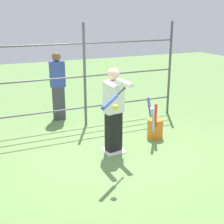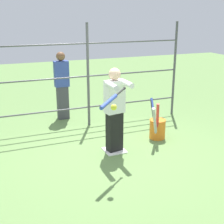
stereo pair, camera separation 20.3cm
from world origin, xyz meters
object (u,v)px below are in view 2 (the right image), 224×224
(bat_bucket, at_px, (157,127))
(batter, at_px, (115,108))
(baseball_bat_swinging, at_px, (111,100))
(softball_in_flight, at_px, (114,107))
(bystander_behind_fence, at_px, (62,85))

(bat_bucket, bearing_deg, batter, 14.40)
(baseball_bat_swinging, height_order, bat_bucket, baseball_bat_swinging)
(softball_in_flight, relative_size, bystander_behind_fence, 0.06)
(batter, height_order, baseball_bat_swinging, batter)
(softball_in_flight, distance_m, bat_bucket, 2.21)
(baseball_bat_swinging, distance_m, bystander_behind_fence, 3.09)
(baseball_bat_swinging, bearing_deg, bat_bucket, -145.27)
(bat_bucket, bearing_deg, softball_in_flight, 39.59)
(softball_in_flight, height_order, bat_bucket, softball_in_flight)
(baseball_bat_swinging, xyz_separation_m, bystander_behind_fence, (0.08, -3.07, -0.40))
(batter, relative_size, baseball_bat_swinging, 2.46)
(bystander_behind_fence, bearing_deg, softball_in_flight, 90.64)
(softball_in_flight, relative_size, bat_bucket, 0.09)
(baseball_bat_swinging, bearing_deg, bystander_behind_fence, -88.45)
(baseball_bat_swinging, xyz_separation_m, softball_in_flight, (0.05, 0.24, -0.05))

